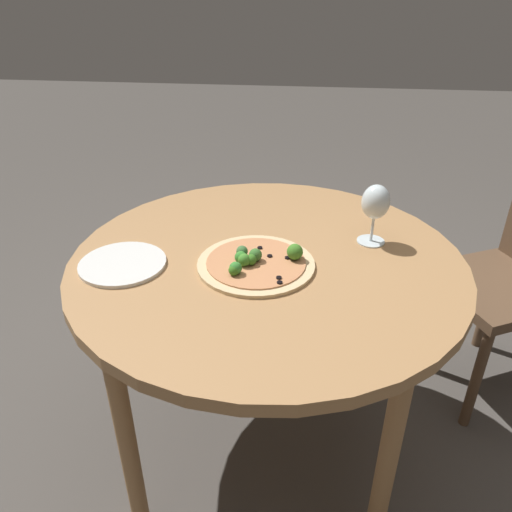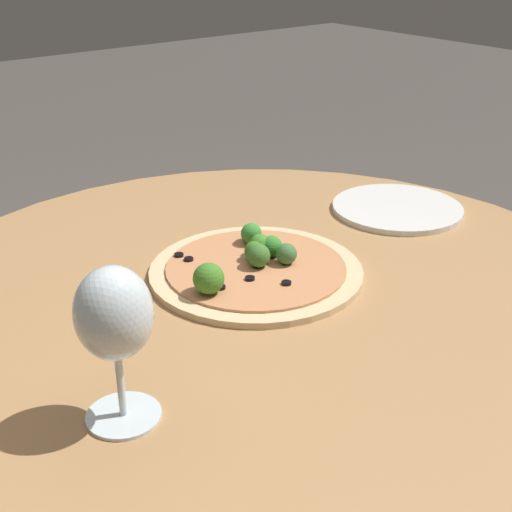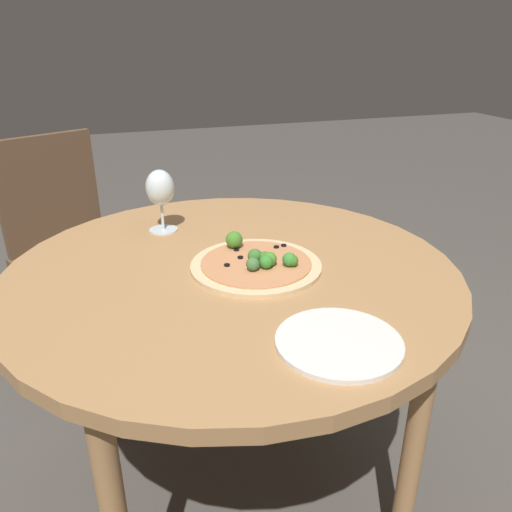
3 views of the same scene
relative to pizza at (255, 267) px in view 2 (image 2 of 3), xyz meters
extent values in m
cylinder|color=#A87A4C|center=(0.02, 0.05, -0.03)|extent=(1.08, 1.08, 0.03)
cylinder|color=#A87A4C|center=(-0.31, -0.28, -0.39)|extent=(0.05, 0.05, 0.70)
cylinder|color=#DBBC89|center=(0.00, 0.00, -0.01)|extent=(0.31, 0.31, 0.01)
cylinder|color=tan|center=(0.00, 0.00, 0.00)|extent=(0.26, 0.26, 0.00)
sphere|color=#3A7521|center=(-0.05, -0.07, 0.02)|extent=(0.03, 0.03, 0.03)
sphere|color=#3A7422|center=(-0.01, -0.02, 0.02)|extent=(0.03, 0.03, 0.03)
sphere|color=#37822D|center=(-0.04, -0.01, 0.02)|extent=(0.03, 0.03, 0.03)
sphere|color=#388532|center=(-0.05, -0.07, 0.02)|extent=(0.03, 0.03, 0.03)
sphere|color=#3B712E|center=(0.00, 0.01, 0.02)|extent=(0.03, 0.03, 0.03)
sphere|color=#407D27|center=(0.10, 0.03, 0.02)|extent=(0.04, 0.04, 0.04)
sphere|color=#41703A|center=(-0.04, 0.02, 0.02)|extent=(0.03, 0.03, 0.03)
sphere|color=#41842B|center=(-0.03, -0.02, 0.02)|extent=(0.03, 0.03, 0.03)
cylinder|color=black|center=(0.00, 0.01, 0.00)|extent=(0.01, 0.01, 0.00)
cylinder|color=black|center=(0.07, -0.08, 0.00)|extent=(0.01, 0.01, 0.00)
cylinder|color=black|center=(0.08, 0.03, 0.00)|extent=(0.01, 0.01, 0.00)
cylinder|color=black|center=(0.07, -0.10, 0.00)|extent=(0.01, 0.01, 0.00)
cylinder|color=black|center=(-0.01, 0.00, 0.00)|extent=(0.01, 0.01, 0.00)
cylinder|color=black|center=(0.00, 0.07, 0.00)|extent=(0.01, 0.01, 0.00)
cylinder|color=black|center=(0.03, 0.03, 0.00)|extent=(0.01, 0.01, 0.00)
cylinder|color=silver|center=(0.31, 0.17, -0.01)|extent=(0.08, 0.08, 0.00)
cylinder|color=silver|center=(0.31, 0.17, 0.03)|extent=(0.01, 0.01, 0.07)
ellipsoid|color=silver|center=(0.31, 0.17, 0.11)|extent=(0.08, 0.08, 0.10)
cylinder|color=silver|center=(-0.35, -0.04, -0.01)|extent=(0.23, 0.23, 0.01)
camera|label=1|loc=(0.13, -1.13, 0.67)|focal=35.00mm
camera|label=2|loc=(0.58, 0.73, 0.46)|focal=50.00mm
camera|label=3|loc=(-1.02, 0.35, 0.50)|focal=35.00mm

